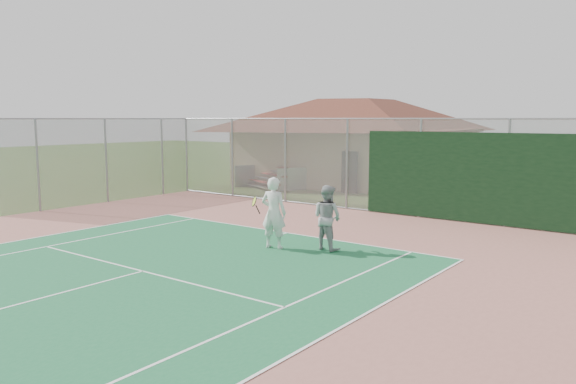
# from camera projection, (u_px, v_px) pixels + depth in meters

# --- Properties ---
(back_fence) EXTENTS (20.08, 0.11, 3.53)m
(back_fence) POSITION_uv_depth(u_px,v_px,m) (422.00, 171.00, 19.75)
(back_fence) COLOR gray
(back_fence) RESTS_ON ground
(side_fence_left) EXTENTS (0.08, 9.00, 3.50)m
(side_fence_left) POSITION_uv_depth(u_px,v_px,m) (106.00, 161.00, 23.46)
(side_fence_left) COLOR gray
(side_fence_left) RESTS_ON ground
(clubhouse) EXTENTS (13.56, 10.03, 5.39)m
(clubhouse) POSITION_uv_depth(u_px,v_px,m) (356.00, 133.00, 30.31)
(clubhouse) COLOR tan
(clubhouse) RESTS_ON ground
(bleachers) EXTENTS (3.61, 2.84, 1.11)m
(bleachers) POSITION_uv_depth(u_px,v_px,m) (271.00, 177.00, 28.32)
(bleachers) COLOR maroon
(bleachers) RESTS_ON ground
(player_white_front) EXTENTS (1.03, 0.80, 1.94)m
(player_white_front) POSITION_uv_depth(u_px,v_px,m) (273.00, 213.00, 15.06)
(player_white_front) COLOR white
(player_white_front) RESTS_ON ground
(player_grey_back) EXTENTS (0.92, 0.76, 1.73)m
(player_grey_back) POSITION_uv_depth(u_px,v_px,m) (327.00, 218.00, 14.93)
(player_grey_back) COLOR #989B9D
(player_grey_back) RESTS_ON ground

